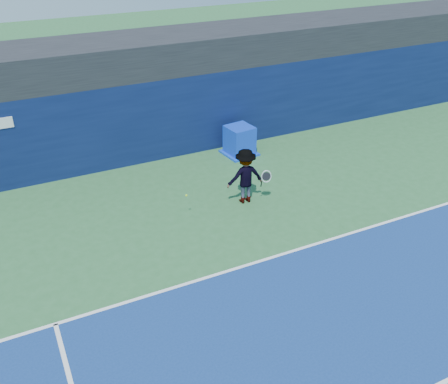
% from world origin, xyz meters
% --- Properties ---
extents(ground, '(80.00, 80.00, 0.00)m').
position_xyz_m(ground, '(0.00, 0.00, 0.00)').
color(ground, '#2C6334').
rests_on(ground, ground).
extents(baseline, '(24.00, 0.10, 0.01)m').
position_xyz_m(baseline, '(0.00, 3.00, 0.01)').
color(baseline, white).
rests_on(baseline, ground).
extents(stadium_band, '(36.00, 3.00, 1.20)m').
position_xyz_m(stadium_band, '(0.00, 11.50, 3.60)').
color(stadium_band, black).
rests_on(stadium_band, back_wall_assembly).
extents(back_wall_assembly, '(36.00, 1.03, 3.00)m').
position_xyz_m(back_wall_assembly, '(-0.00, 10.50, 1.50)').
color(back_wall_assembly, '#0B163E').
rests_on(back_wall_assembly, ground).
extents(equipment_cart, '(1.29, 1.29, 1.11)m').
position_xyz_m(equipment_cart, '(2.89, 9.19, 0.51)').
color(equipment_cart, '#0D31C1').
rests_on(equipment_cart, ground).
extents(tennis_player, '(1.36, 0.78, 1.80)m').
position_xyz_m(tennis_player, '(1.41, 5.97, 0.90)').
color(tennis_player, silver).
rests_on(tennis_player, ground).
extents(tennis_ball, '(0.06, 0.06, 0.06)m').
position_xyz_m(tennis_ball, '(-0.59, 5.92, 0.74)').
color(tennis_ball, '#B3E419').
rests_on(tennis_ball, ground).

